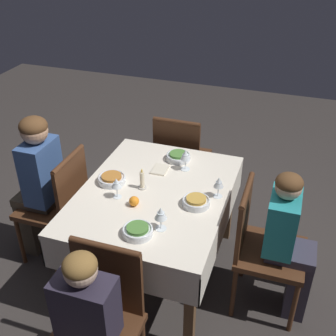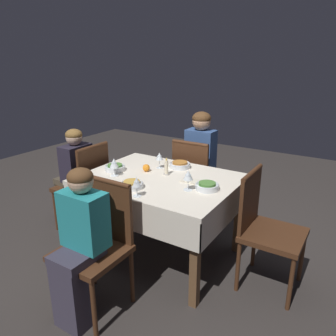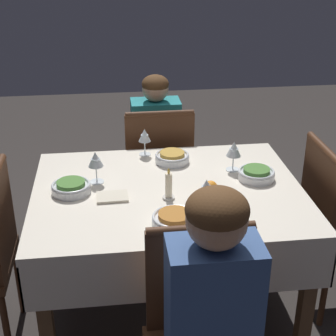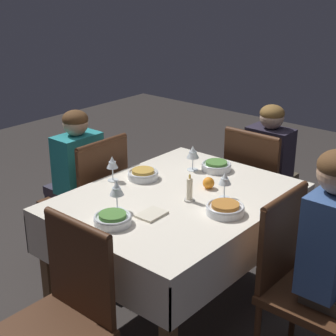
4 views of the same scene
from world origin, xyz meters
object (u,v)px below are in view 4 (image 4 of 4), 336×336
object	(u,v)px
chair_south	(303,279)
bowl_east	(216,166)
wine_glass_east	(193,153)
candle_centerpiece	(190,191)
person_child_dark	(272,169)
person_child_teal	(73,179)
wine_glass_north	(112,163)
chair_east	(259,185)
bowl_south	(225,209)
bowl_west	(113,219)
bowl_north	(143,174)
orange_fruit	(209,183)
wine_glass_south	(225,179)
chair_west	(59,317)
napkin_red_folded	(152,214)
dining_table	(177,211)
chair_north	(91,196)
wine_glass_west	(117,189)

from	to	relation	value
chair_south	bowl_east	size ratio (longest dim) A/B	5.13
wine_glass_east	candle_centerpiece	xyz separation A→B (m)	(-0.36, -0.26, -0.05)
chair_south	person_child_dark	distance (m)	1.26
person_child_teal	wine_glass_north	world-z (taller)	person_child_teal
chair_east	wine_glass_north	xyz separation A→B (m)	(-0.96, 0.41, 0.34)
bowl_south	bowl_west	world-z (taller)	same
bowl_north	orange_fruit	bearing A→B (deg)	-70.77
wine_glass_south	chair_west	bearing A→B (deg)	173.25
person_child_teal	orange_fruit	bearing A→B (deg)	99.46
orange_fruit	candle_centerpiece	bearing A→B (deg)	-173.77
candle_centerpiece	wine_glass_east	bearing A→B (deg)	35.78
wine_glass_east	napkin_red_folded	size ratio (longest dim) A/B	1.07
napkin_red_folded	bowl_west	bearing A→B (deg)	157.05
dining_table	orange_fruit	xyz separation A→B (m)	(0.19, -0.07, 0.13)
chair_east	chair_north	xyz separation A→B (m)	(-0.86, 0.73, 0.00)
chair_north	chair_west	world-z (taller)	same
candle_centerpiece	wine_glass_north	bearing A→B (deg)	97.57
chair_east	wine_glass_east	bearing A→B (deg)	73.28
chair_west	chair_east	bearing A→B (deg)	93.09
person_child_teal	wine_glass_south	world-z (taller)	person_child_teal
bowl_west	orange_fruit	size ratio (longest dim) A/B	2.79
candle_centerpiece	orange_fruit	xyz separation A→B (m)	(0.20, 0.02, -0.02)
bowl_north	wine_glass_north	xyz separation A→B (m)	(-0.13, 0.11, 0.08)
chair_north	person_child_dark	size ratio (longest dim) A/B	0.88
wine_glass_north	bowl_west	distance (m)	0.55
chair_south	wine_glass_east	xyz separation A→B (m)	(0.31, 0.91, 0.34)
dining_table	chair_south	world-z (taller)	chair_south
dining_table	chair_east	xyz separation A→B (m)	(0.89, 0.01, -0.14)
chair_west	person_child_dark	size ratio (longest dim) A/B	0.88
chair_north	wine_glass_east	world-z (taller)	chair_north
bowl_east	bowl_south	bearing A→B (deg)	-140.29
wine_glass_east	bowl_west	size ratio (longest dim) A/B	0.85
chair_south	candle_centerpiece	bearing A→B (deg)	94.49
wine_glass_west	wine_glass_south	bearing A→B (deg)	-34.33
chair_south	chair_west	bearing A→B (deg)	144.88
bowl_south	napkin_red_folded	bearing A→B (deg)	133.70
wine_glass_north	chair_west	bearing A→B (deg)	-148.15
chair_south	chair_east	xyz separation A→B (m)	(0.84, 0.75, 0.00)
person_child_dark	bowl_south	size ratio (longest dim) A/B	5.45
bowl_east	wine_glass_north	xyz separation A→B (m)	(-0.52, 0.36, 0.08)
person_child_dark	bowl_north	xyz separation A→B (m)	(-1.00, 0.30, 0.19)
wine_glass_east	bowl_north	xyz separation A→B (m)	(-0.29, 0.14, -0.08)
bowl_west	wine_glass_east	bearing A→B (deg)	10.12
bowl_south	wine_glass_east	distance (m)	0.61
person_child_dark	candle_centerpiece	size ratio (longest dim) A/B	6.90
wine_glass_north	chair_north	bearing A→B (deg)	72.45
wine_glass_west	napkin_red_folded	size ratio (longest dim) A/B	1.10
dining_table	wine_glass_north	distance (m)	0.47
chair_south	wine_glass_south	world-z (taller)	chair_south
chair_east	bowl_south	xyz separation A→B (m)	(-0.90, -0.33, 0.26)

